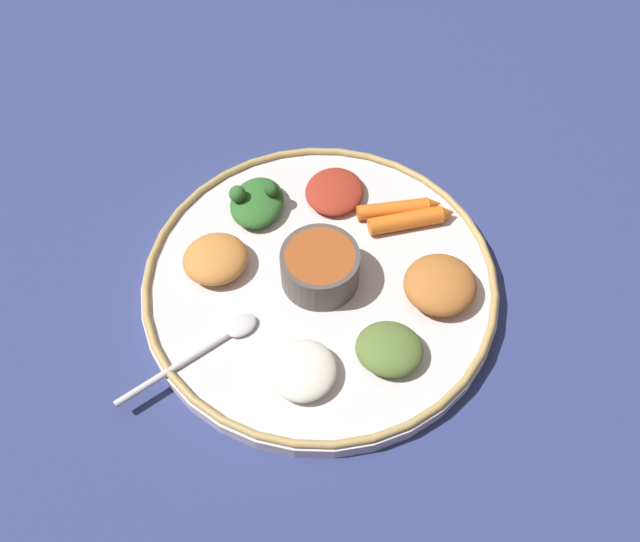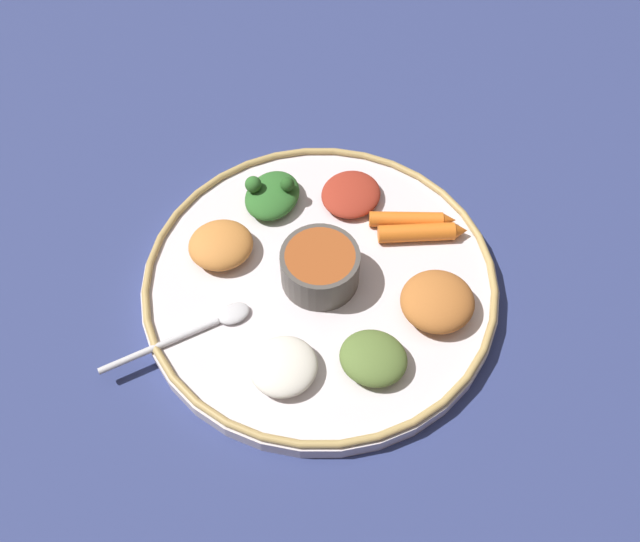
{
  "view_description": "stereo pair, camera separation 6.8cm",
  "coord_description": "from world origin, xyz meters",
  "px_view_note": "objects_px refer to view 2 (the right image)",
  "views": [
    {
      "loc": [
        0.2,
        -0.36,
        0.64
      ],
      "look_at": [
        0.0,
        0.0,
        0.03
      ],
      "focal_mm": 38.79,
      "sensor_mm": 36.0,
      "label": 1
    },
    {
      "loc": [
        0.26,
        -0.32,
        0.64
      ],
      "look_at": [
        0.0,
        0.0,
        0.03
      ],
      "focal_mm": 38.79,
      "sensor_mm": 36.0,
      "label": 2
    }
  ],
  "objects_px": {
    "spoon": "(200,328)",
    "greens_pile": "(272,194)",
    "center_bowl": "(320,266)",
    "carrot_near_spoon": "(422,232)",
    "carrot_outer": "(412,220)"
  },
  "relations": [
    {
      "from": "spoon",
      "to": "greens_pile",
      "type": "distance_m",
      "value": 0.18
    },
    {
      "from": "center_bowl",
      "to": "carrot_near_spoon",
      "type": "xyz_separation_m",
      "value": [
        0.05,
        0.11,
        -0.01
      ]
    },
    {
      "from": "center_bowl",
      "to": "carrot_near_spoon",
      "type": "bearing_deg",
      "value": 65.3
    },
    {
      "from": "center_bowl",
      "to": "greens_pile",
      "type": "xyz_separation_m",
      "value": [
        -0.11,
        0.05,
        -0.01
      ]
    },
    {
      "from": "carrot_outer",
      "to": "carrot_near_spoon",
      "type": "bearing_deg",
      "value": -23.02
    },
    {
      "from": "greens_pile",
      "to": "spoon",
      "type": "bearing_deg",
      "value": -72.19
    },
    {
      "from": "carrot_near_spoon",
      "to": "carrot_outer",
      "type": "bearing_deg",
      "value": 156.98
    },
    {
      "from": "carrot_outer",
      "to": "spoon",
      "type": "bearing_deg",
      "value": -109.39
    },
    {
      "from": "center_bowl",
      "to": "greens_pile",
      "type": "distance_m",
      "value": 0.12
    },
    {
      "from": "center_bowl",
      "to": "spoon",
      "type": "relative_size",
      "value": 0.54
    },
    {
      "from": "center_bowl",
      "to": "carrot_outer",
      "type": "xyz_separation_m",
      "value": [
        0.03,
        0.12,
        -0.01
      ]
    },
    {
      "from": "spoon",
      "to": "carrot_outer",
      "type": "height_order",
      "value": "carrot_outer"
    },
    {
      "from": "carrot_near_spoon",
      "to": "center_bowl",
      "type": "bearing_deg",
      "value": -114.7
    },
    {
      "from": "center_bowl",
      "to": "carrot_outer",
      "type": "bearing_deg",
      "value": 75.09
    },
    {
      "from": "center_bowl",
      "to": "carrot_near_spoon",
      "type": "distance_m",
      "value": 0.13
    }
  ]
}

